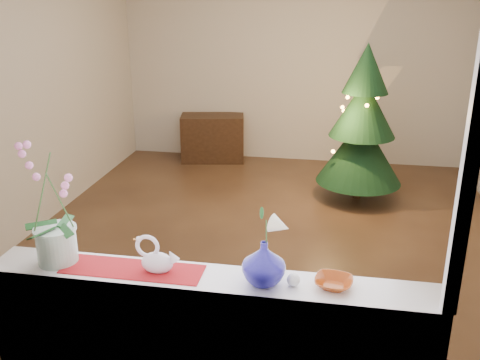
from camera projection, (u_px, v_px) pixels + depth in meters
The scene contains 15 objects.
ground at pixel (268, 237), 5.07m from camera, with size 5.00×5.00×0.00m, color #362216.
wall_back at pixel (294, 59), 6.93m from camera, with size 4.50×0.10×2.70m, color beige.
wall_front at pixel (199, 204), 2.30m from camera, with size 4.50×0.10×2.70m, color beige.
wall_left at pixel (31, 87), 4.98m from camera, with size 0.10×5.00×2.70m, color beige.
windowsill at pixel (208, 280), 2.57m from camera, with size 2.20×0.26×0.04m, color white.
window_frame at pixel (198, 123), 2.20m from camera, with size 2.22×0.06×1.60m, color white, non-canonical shape.
runner at pixel (133, 269), 2.62m from camera, with size 0.70×0.20×0.01m, color maroon.
orchid_pot at pixel (52, 205), 2.60m from camera, with size 0.21×0.21×0.62m, color silver, non-canonical shape.
swan at pixel (157, 255), 2.57m from camera, with size 0.22×0.10×0.18m, color silver, non-canonical shape.
blue_vase at pixel (264, 260), 2.47m from camera, with size 0.23×0.23×0.24m, color navy.
lily at pixel (265, 217), 2.39m from camera, with size 0.14×0.08×0.18m, color white, non-canonical shape.
paperweight at pixel (294, 280), 2.47m from camera, with size 0.06×0.06×0.06m, color silver.
amber_dish at pixel (334, 283), 2.47m from camera, with size 0.15×0.15×0.04m, color #8E360E.
xmas_tree at pixel (362, 124), 5.73m from camera, with size 0.93×0.93×1.70m, color black, non-canonical shape.
side_table at pixel (213, 138), 7.22m from camera, with size 0.83×0.42×0.62m, color black.
Camera 1 is at (0.55, -4.56, 2.23)m, focal length 40.00 mm.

